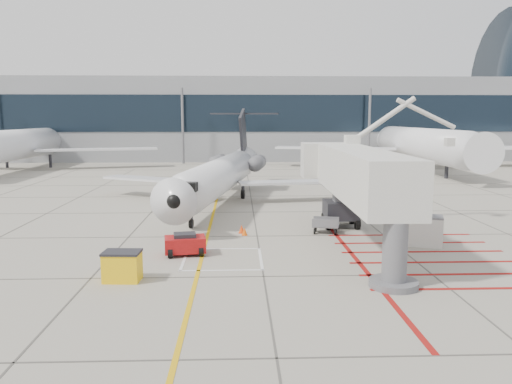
{
  "coord_description": "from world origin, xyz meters",
  "views": [
    {
      "loc": [
        -1.15,
        -26.41,
        7.37
      ],
      "look_at": [
        0.0,
        6.0,
        2.5
      ],
      "focal_mm": 35.0,
      "sensor_mm": 36.0,
      "label": 1
    }
  ],
  "objects_px": {
    "pushback_tug": "(185,243)",
    "regional_jet": "(214,159)",
    "spill_bin": "(122,266)",
    "jet_bridge": "(362,184)"
  },
  "relations": [
    {
      "from": "regional_jet",
      "to": "spill_bin",
      "type": "distance_m",
      "value": 18.58
    },
    {
      "from": "jet_bridge",
      "to": "pushback_tug",
      "type": "xyz_separation_m",
      "value": [
        -9.75,
        -0.84,
        -3.08
      ]
    },
    {
      "from": "pushback_tug",
      "to": "spill_bin",
      "type": "relative_size",
      "value": 1.34
    },
    {
      "from": "regional_jet",
      "to": "jet_bridge",
      "type": "xyz_separation_m",
      "value": [
        8.81,
        -12.86,
        -0.33
      ]
    },
    {
      "from": "pushback_tug",
      "to": "regional_jet",
      "type": "bearing_deg",
      "value": 77.19
    },
    {
      "from": "regional_jet",
      "to": "pushback_tug",
      "type": "bearing_deg",
      "value": -84.17
    },
    {
      "from": "regional_jet",
      "to": "spill_bin",
      "type": "bearing_deg",
      "value": -90.74
    },
    {
      "from": "regional_jet",
      "to": "jet_bridge",
      "type": "distance_m",
      "value": 15.6
    },
    {
      "from": "pushback_tug",
      "to": "spill_bin",
      "type": "xyz_separation_m",
      "value": [
        -2.39,
        -4.27,
        0.07
      ]
    },
    {
      "from": "regional_jet",
      "to": "pushback_tug",
      "type": "distance_m",
      "value": 14.15
    }
  ]
}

